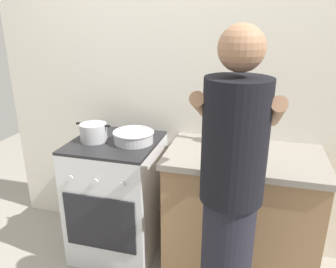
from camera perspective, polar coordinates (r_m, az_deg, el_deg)
ground at (r=2.56m, az=-1.93°, el=-22.38°), size 6.00×6.00×0.00m
back_wall at (r=2.39m, az=5.93°, el=8.28°), size 3.20×0.10×2.50m
countertop at (r=2.34m, az=12.46°, el=-13.62°), size 1.00×0.60×0.90m
stove_range at (r=2.52m, az=-8.82°, el=-10.87°), size 0.60×0.62×0.90m
pot at (r=2.34m, az=-12.90°, el=0.29°), size 0.25×0.19×0.13m
mixing_bowl at (r=2.27m, az=-6.06°, el=-0.38°), size 0.29×0.29×0.08m
utensil_crock at (r=2.27m, az=8.51°, el=1.11°), size 0.10×0.10×0.33m
person at (r=1.65m, az=10.83°, el=-12.02°), size 0.41×0.50×1.70m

